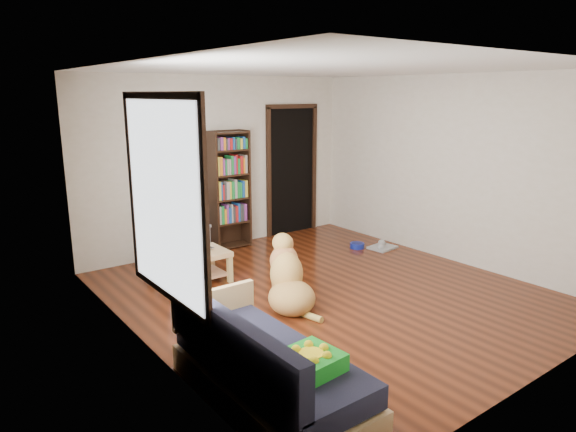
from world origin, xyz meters
TOP-DOWN VIEW (x-y plane):
  - ground at (0.00, 0.00)m, footprint 5.00×5.00m
  - ceiling at (0.00, 0.00)m, footprint 5.00×5.00m
  - wall_back at (0.00, 2.50)m, footprint 4.50×0.00m
  - wall_front at (0.00, -2.50)m, footprint 4.50×0.00m
  - wall_left at (-2.25, 0.00)m, footprint 0.00×5.00m
  - wall_right at (2.25, 0.00)m, footprint 0.00×5.00m
  - green_cushion at (-1.75, -1.80)m, footprint 0.41×0.41m
  - laptop at (-0.99, 1.23)m, footprint 0.30×0.21m
  - dog_bowl at (1.58, 1.11)m, footprint 0.22×0.22m
  - grey_rag at (1.88, 0.86)m, footprint 0.44×0.37m
  - window at (-2.23, -0.50)m, footprint 0.03×1.46m
  - doorway at (1.35, 2.48)m, footprint 1.03×0.05m
  - tv_stand at (-0.90, 2.25)m, footprint 0.90×0.45m
  - crt_tv at (-0.90, 2.27)m, footprint 0.55×0.52m
  - bookshelf at (0.05, 2.34)m, footprint 0.60×0.30m
  - sofa at (-1.87, -1.38)m, footprint 0.80×1.80m
  - coffee_table at (-0.99, 1.26)m, footprint 0.55×0.55m
  - dog at (-0.63, -0.04)m, footprint 0.68×1.00m

SIDE VIEW (x-z plane):
  - ground at x=0.00m, z-range 0.00..0.00m
  - grey_rag at x=1.88m, z-range 0.00..0.03m
  - dog_bowl at x=1.58m, z-range 0.00..0.08m
  - sofa at x=-1.87m, z-range -0.14..0.66m
  - tv_stand at x=-0.90m, z-range 0.02..0.52m
  - coffee_table at x=-0.99m, z-range 0.08..0.48m
  - dog at x=-0.63m, z-range -0.11..0.72m
  - laptop at x=-0.99m, z-range 0.40..0.42m
  - green_cushion at x=-1.75m, z-range 0.42..0.55m
  - crt_tv at x=-0.90m, z-range 0.45..1.03m
  - bookshelf at x=0.05m, z-range 0.10..1.90m
  - doorway at x=1.35m, z-range 0.03..2.21m
  - wall_back at x=0.00m, z-range -0.95..3.55m
  - wall_front at x=0.00m, z-range -0.95..3.55m
  - wall_left at x=-2.25m, z-range -1.20..3.80m
  - wall_right at x=2.25m, z-range -1.20..3.80m
  - window at x=-2.23m, z-range 0.65..2.35m
  - ceiling at x=0.00m, z-range 2.60..2.60m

